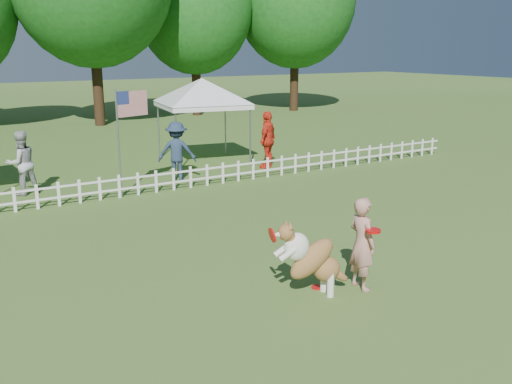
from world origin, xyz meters
The scene contains 12 objects.
ground centered at (0.00, 0.00, 0.00)m, with size 120.00×120.00×0.00m, color #2E531A.
picket_fence centered at (0.00, 7.00, 0.30)m, with size 22.00×0.08×0.60m, color white, non-canonical shape.
handler centered at (0.67, -0.49, 0.75)m, with size 0.54×0.36×1.49m, color tan.
dog centered at (-0.17, -0.34, 0.62)m, with size 1.19×0.40×1.23m, color brown, non-canonical shape.
frisbee_on_turf centered at (0.10, -0.13, 0.01)m, with size 0.21×0.21×0.02m, color red.
canopy_tent_right centered at (3.15, 10.02, 1.35)m, with size 2.62×2.62×2.71m, color white, non-canonical shape.
flag_pole centered at (-0.69, 7.02, 1.36)m, with size 1.05×0.11×2.73m, color gray, non-canonical shape.
spectator_a centered at (-2.76, 8.65, 0.83)m, with size 0.81×0.63×1.66m, color #A9A8AE.
spectator_b centered at (1.33, 8.05, 0.85)m, with size 1.09×0.63×1.69m, color #22324A.
spectator_c centered at (4.49, 8.16, 0.90)m, with size 1.06×0.44×1.80m, color red.
tree_right centered at (9.00, 22.50, 5.20)m, with size 6.20×6.20×10.40m, color #174D16, non-canonical shape.
tree_far_right centered at (15.00, 21.50, 5.70)m, with size 7.00×7.00×11.40m, color #174D16, non-canonical shape.
Camera 1 is at (-5.19, -6.80, 3.74)m, focal length 40.00 mm.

